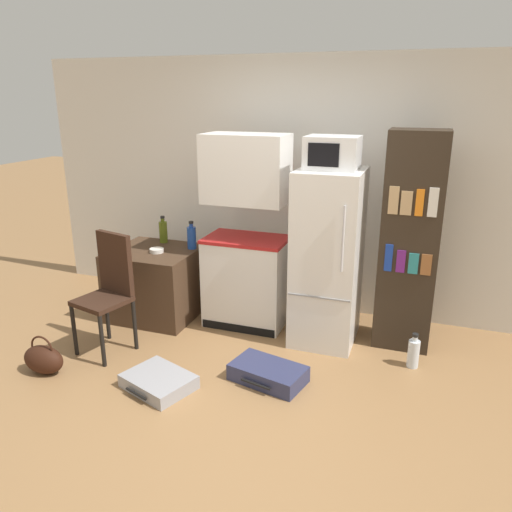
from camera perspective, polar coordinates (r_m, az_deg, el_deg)
The scene contains 16 objects.
ground_plane at distance 3.85m, azimuth -1.83°, elevation -16.70°, with size 24.00×24.00×0.00m, color olive.
wall_back at distance 5.12m, azimuth 8.34°, elevation 7.60°, with size 6.40×0.10×2.57m.
side_table at distance 5.22m, azimuth -11.33°, elevation -3.01°, with size 0.83×0.77×0.70m.
kitchen_hutch at distance 4.78m, azimuth -1.11°, elevation 1.78°, with size 0.79×0.51×1.85m.
refrigerator at distance 4.52m, azimuth 8.19°, elevation -0.22°, with size 0.56×0.68×1.59m.
microwave at distance 4.32m, azimuth 8.74°, elevation 11.59°, with size 0.44×0.36×0.28m.
bookshelf at distance 4.53m, azimuth 17.16°, elevation 1.44°, with size 0.49×0.38×1.92m.
bottle_amber_beer at distance 4.98m, azimuth -15.26°, elevation 0.84°, with size 0.08×0.08×0.17m.
bottle_olive_oil at distance 5.31m, azimuth -10.55°, elevation 2.79°, with size 0.09×0.09×0.28m.
bottle_blue_soda at distance 5.05m, azimuth -7.37°, elevation 2.15°, with size 0.09×0.09×0.28m.
bowl at distance 5.01m, azimuth -11.28°, elevation 0.63°, with size 0.14×0.14×0.04m.
chair at distance 4.54m, azimuth -16.40°, elevation -3.06°, with size 0.49×0.49×1.06m.
suitcase_large_flat at distance 4.10m, azimuth 1.39°, elevation -13.24°, with size 0.64×0.46×0.14m.
suitcase_small_flat at distance 4.09m, azimuth -11.06°, elevation -13.89°, with size 0.62×0.55×0.11m.
handbag at distance 4.52m, azimuth -23.11°, elevation -10.78°, with size 0.36×0.20×0.33m.
water_bottle_front at distance 4.46m, azimuth 17.55°, elevation -10.51°, with size 0.10×0.10×0.31m.
Camera 1 is at (1.16, -2.94, 2.20)m, focal length 35.00 mm.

